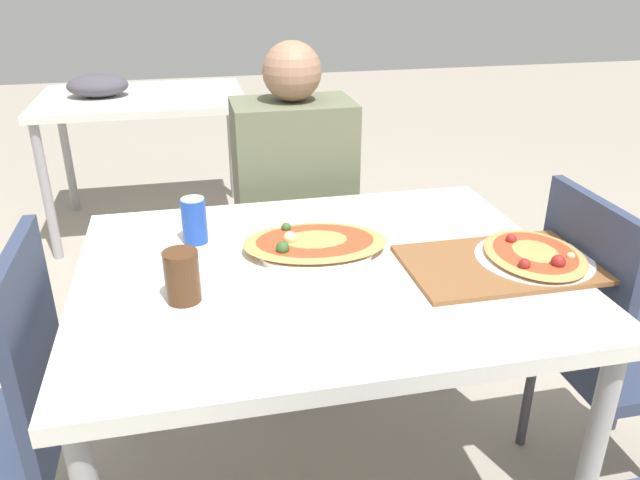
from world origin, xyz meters
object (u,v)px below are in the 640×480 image
object	(u,v)px
pizza_second	(534,256)
dining_table	(323,292)
chair_far_seated	(290,231)
person_seated	(295,191)
drink_glass	(182,276)
soda_can	(194,220)
pizza_main	(314,244)
chair_side_right	(607,338)

from	to	relation	value
pizza_second	dining_table	bearing A→B (deg)	169.76
chair_far_seated	pizza_second	size ratio (longest dim) A/B	2.96
person_seated	dining_table	bearing A→B (deg)	85.68
dining_table	pizza_second	xyz separation A→B (m)	(0.52, -0.09, 0.09)
person_seated	drink_glass	xyz separation A→B (m)	(-0.39, -0.78, 0.11)
pizza_second	chair_far_seated	bearing A→B (deg)	117.65
chair_far_seated	pizza_second	world-z (taller)	chair_far_seated
dining_table	soda_can	xyz separation A→B (m)	(-0.30, 0.22, 0.14)
pizza_main	person_seated	bearing A→B (deg)	84.62
dining_table	soda_can	size ratio (longest dim) A/B	9.57
chair_far_seated	chair_side_right	world-z (taller)	same
soda_can	drink_glass	xyz separation A→B (m)	(-0.04, -0.31, -0.00)
pizza_main	drink_glass	xyz separation A→B (m)	(-0.34, -0.19, 0.04)
pizza_main	chair_far_seated	bearing A→B (deg)	85.51
dining_table	chair_side_right	size ratio (longest dim) A/B	1.29
soda_can	pizza_main	bearing A→B (deg)	-22.30
dining_table	chair_far_seated	distance (m)	0.83
chair_side_right	pizza_second	distance (m)	0.38
person_seated	pizza_second	world-z (taller)	person_seated
dining_table	soda_can	bearing A→B (deg)	144.58
pizza_main	pizza_second	size ratio (longest dim) A/B	1.28
chair_far_seated	pizza_main	world-z (taller)	chair_far_seated
person_seated	pizza_second	xyz separation A→B (m)	(0.47, -0.78, 0.07)
dining_table	chair_side_right	bearing A→B (deg)	-7.22
chair_side_right	pizza_main	distance (m)	0.86
soda_can	drink_glass	size ratio (longest dim) A/B	1.05
dining_table	chair_far_seated	size ratio (longest dim) A/B	1.29
chair_far_seated	person_seated	size ratio (longest dim) A/B	0.76
person_seated	drink_glass	bearing A→B (deg)	63.35
chair_side_right	person_seated	size ratio (longest dim) A/B	0.76
chair_far_seated	pizza_main	xyz separation A→B (m)	(-0.06, -0.71, 0.28)
chair_far_seated	pizza_second	distance (m)	1.05
person_seated	pizza_main	xyz separation A→B (m)	(-0.06, -0.59, 0.07)
chair_far_seated	drink_glass	size ratio (longest dim) A/B	7.75
person_seated	chair_far_seated	bearing A→B (deg)	-90.00
dining_table	pizza_second	size ratio (longest dim) A/B	3.82
drink_glass	chair_side_right	bearing A→B (deg)	-0.29
chair_far_seated	chair_side_right	xyz separation A→B (m)	(0.73, -0.90, 0.00)
pizza_main	soda_can	bearing A→B (deg)	157.70
chair_far_seated	person_seated	world-z (taller)	person_seated
dining_table	chair_far_seated	world-z (taller)	chair_far_seated
soda_can	dining_table	bearing A→B (deg)	-35.42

